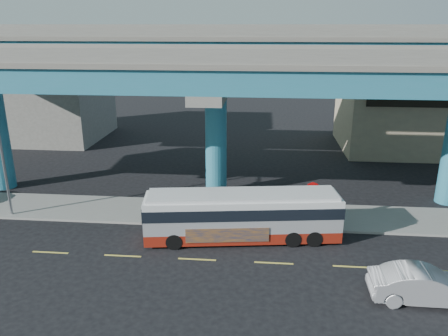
{
  "coord_description": "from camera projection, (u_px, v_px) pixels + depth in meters",
  "views": [
    {
      "loc": [
        3.26,
        -20.26,
        11.72
      ],
      "look_at": [
        1.02,
        4.0,
        3.67
      ],
      "focal_mm": 35.0,
      "sensor_mm": 36.0,
      "label": 1
    }
  ],
  "objects": [
    {
      "name": "sedan",
      "position": [
        424.0,
        285.0,
        19.21
      ],
      "size": [
        1.8,
        4.77,
        1.55
      ],
      "primitive_type": "imported",
      "rotation": [
        0.0,
        0.0,
        1.55
      ],
      "color": "#A3A3A8",
      "rests_on": "ground"
    },
    {
      "name": "sidewalk",
      "position": [
        210.0,
        213.0,
        28.3
      ],
      "size": [
        70.0,
        4.0,
        0.15
      ],
      "primitive_type": "cube",
      "color": "gray",
      "rests_on": "ground"
    },
    {
      "name": "lane_markings",
      "position": [
        197.0,
        259.0,
        22.84
      ],
      "size": [
        58.0,
        0.12,
        0.01
      ],
      "color": "#D8C64C",
      "rests_on": "ground"
    },
    {
      "name": "viaduct",
      "position": [
        216.0,
        65.0,
        28.86
      ],
      "size": [
        52.0,
        12.4,
        11.7
      ],
      "color": "#227184",
      "rests_on": "ground"
    },
    {
      "name": "building_concrete",
      "position": [
        44.0,
        96.0,
        46.14
      ],
      "size": [
        12.0,
        10.0,
        9.0
      ],
      "primitive_type": "cube",
      "color": "gray",
      "rests_on": "ground"
    },
    {
      "name": "building_beige",
      "position": [
        417.0,
        113.0,
        42.18
      ],
      "size": [
        14.0,
        10.23,
        7.0
      ],
      "color": "tan",
      "rests_on": "ground"
    },
    {
      "name": "stop_sign",
      "position": [
        312.0,
        194.0,
        25.85
      ],
      "size": [
        0.83,
        0.11,
        2.75
      ],
      "rotation": [
        0.0,
        0.0,
        -0.3
      ],
      "color": "gray",
      "rests_on": "sidewalk"
    },
    {
      "name": "transit_bus",
      "position": [
        243.0,
        214.0,
        24.56
      ],
      "size": [
        11.17,
        3.83,
        2.81
      ],
      "rotation": [
        0.0,
        0.0,
        0.14
      ],
      "color": "maroon",
      "rests_on": "ground"
    },
    {
      "name": "ground",
      "position": [
        198.0,
        257.0,
        23.12
      ],
      "size": [
        120.0,
        120.0,
        0.0
      ],
      "primitive_type": "plane",
      "color": "black",
      "rests_on": "ground"
    }
  ]
}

